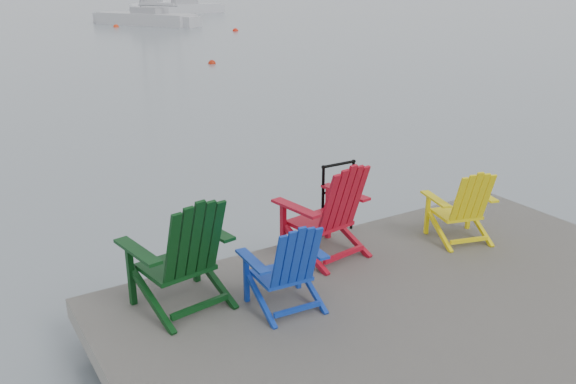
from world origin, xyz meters
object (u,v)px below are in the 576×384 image
handrail (338,191)px  chair_green (183,252)px  chair_red (329,210)px  sailboat_near (146,20)px  buoy_d (116,27)px  sailboat_far (182,9)px  buoy_a (212,64)px  buoy_c (235,31)px  sailboat_mid (153,7)px  chair_blue (287,264)px  chair_yellow (463,204)px

handrail → chair_green: (-2.29, -0.70, 0.04)m
chair_green → chair_red: 1.82m
sailboat_near → buoy_d: sailboat_near is taller
sailboat_far → buoy_d: (-9.60, -11.83, -0.36)m
buoy_a → buoy_c: 14.83m
chair_red → buoy_a: bearing=60.2°
chair_red → sailboat_mid: 57.62m
chair_green → chair_blue: chair_green is taller
chair_red → buoy_d: chair_red is taller
sailboat_mid → buoy_d: (-8.68, -16.88, -0.35)m
chair_red → buoy_a: size_ratio=3.55×
chair_blue → sailboat_near: 41.35m
handrail → sailboat_near: bearing=74.4°
chair_red → chair_green: bearing=177.5°
buoy_a → buoy_c: bearing=59.6°
chair_yellow → sailboat_far: (16.74, 50.35, -0.61)m
chair_yellow → buoy_c: size_ratio=2.45×
chair_yellow → sailboat_near: bearing=91.7°
chair_red → buoy_d: 39.05m
chair_blue → buoy_a: 20.47m
chair_yellow → chair_green: bearing=-169.1°
sailboat_mid → buoy_c: (-3.06, -23.98, -0.35)m
chair_red → sailboat_mid: size_ratio=0.09×
handrail → chair_red: bearing=-134.1°
chair_yellow → chair_blue: bearing=-158.8°
chair_green → sailboat_far: (20.14, 50.08, -0.72)m
sailboat_near → sailboat_far: bearing=27.4°
buoy_c → chair_blue: bearing=-115.8°
sailboat_near → buoy_c: 8.47m
handrail → chair_red: size_ratio=0.80×
sailboat_far → buoy_d: size_ratio=26.96×
chair_yellow → buoy_a: bearing=89.6°
handrail → sailboat_far: bearing=70.1°
chair_blue → sailboat_mid: size_ratio=0.07×
buoy_c → chair_red: bearing=-114.9°
chair_red → sailboat_near: (11.17, 38.79, -0.71)m
handrail → sailboat_mid: sailboat_mid is taller
handrail → sailboat_near: 39.76m
sailboat_far → buoy_a: (-11.48, -31.72, -0.36)m
handrail → chair_red: chair_red is taller
chair_green → chair_blue: size_ratio=1.26×
chair_blue → buoy_c: (15.34, 31.68, -0.96)m
buoy_c → sailboat_mid: bearing=82.7°
handrail → buoy_d: 38.46m
sailboat_near → chair_blue: bearing=-136.8°
buoy_c → chair_green: bearing=-117.4°
buoy_c → buoy_d: same height
chair_red → sailboat_far: (18.34, 49.88, -0.71)m
chair_red → buoy_c: 34.13m
chair_red → buoy_a: 19.43m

